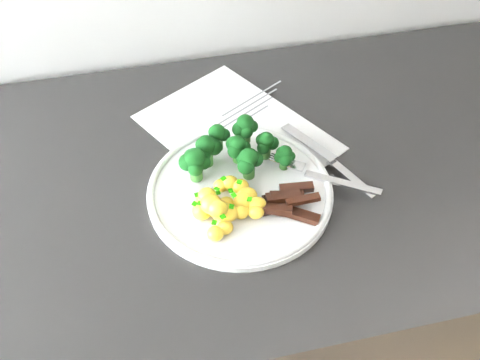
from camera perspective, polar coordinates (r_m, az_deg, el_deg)
The scene contains 8 objects.
counter at distance 1.18m, azimuth 3.95°, elevation -13.53°, with size 2.35×0.59×0.88m.
recipe_paper at distance 0.87m, azimuth -0.34°, elevation 5.07°, with size 0.33×0.36×0.00m.
plate at distance 0.77m, azimuth -0.00°, elevation -1.12°, with size 0.27×0.27×0.02m.
broccoli at distance 0.78m, azimuth -0.87°, elevation 3.31°, with size 0.17×0.10×0.06m.
potatoes at distance 0.74m, azimuth -1.41°, elevation -2.62°, with size 0.10×0.10×0.04m.
beef_strips at distance 0.75m, azimuth 4.89°, elevation -2.36°, with size 0.09×0.08×0.02m.
fork at distance 0.79m, azimuth 9.10°, elevation 0.32°, with size 0.14×0.12×0.02m.
knife at distance 0.82m, azimuth 10.35°, elevation 1.23°, with size 0.10×0.17×0.02m.
Camera 1 is at (-0.26, 1.14, 1.47)m, focal length 40.54 mm.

